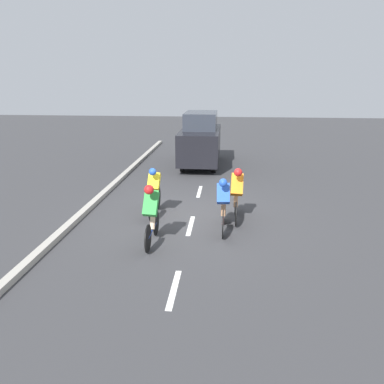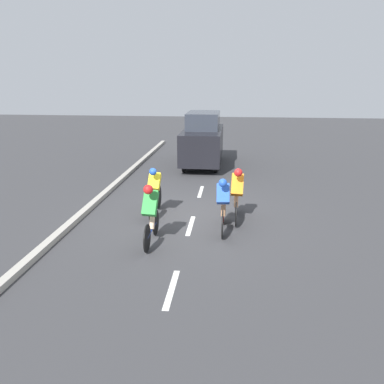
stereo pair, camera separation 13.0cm
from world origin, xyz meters
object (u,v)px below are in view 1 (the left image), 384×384
Objects in this scene: cyclist_green at (151,212)px; cyclist_orange at (237,193)px; cyclist_blue at (223,203)px; cyclist_yellow at (154,190)px; support_car at (201,140)px.

cyclist_orange is (-2.01, -1.78, -0.00)m from cyclist_green.
cyclist_green is 1.93m from cyclist_blue.
cyclist_orange reaches higher than cyclist_yellow.
cyclist_green reaches higher than cyclist_yellow.
cyclist_orange reaches higher than cyclist_green.
cyclist_green reaches higher than cyclist_blue.
cyclist_blue is at bearing -149.39° from cyclist_green.
cyclist_green is at bearing 86.60° from support_car.
cyclist_yellow is 6.81m from support_car.
cyclist_green is 8.75m from support_car.
cyclist_yellow is 2.01m from cyclist_green.
cyclist_blue is at bearing 66.11° from cyclist_orange.
support_car is (-0.83, -6.74, 0.43)m from cyclist_yellow.
cyclist_yellow is 2.34m from cyclist_orange.
support_car reaches higher than cyclist_yellow.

